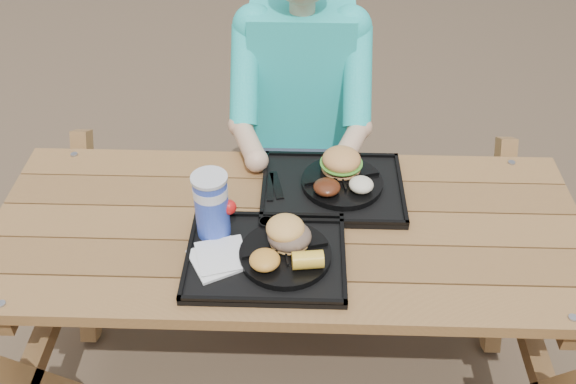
{
  "coord_description": "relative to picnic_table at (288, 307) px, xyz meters",
  "views": [
    {
      "loc": [
        0.04,
        -1.43,
        2.06
      ],
      "look_at": [
        0.0,
        0.0,
        0.88
      ],
      "focal_mm": 40.0,
      "sensor_mm": 36.0,
      "label": 1
    }
  ],
  "objects": [
    {
      "name": "picnic_table",
      "position": [
        0.0,
        0.0,
        0.0
      ],
      "size": [
        1.8,
        1.49,
        0.75
      ],
      "primitive_type": null,
      "color": "#999999",
      "rests_on": "ground"
    },
    {
      "name": "condiment_bbq",
      "position": [
        -0.06,
        -0.04,
        0.41
      ],
      "size": [
        0.05,
        0.05,
        0.03
      ],
      "primitive_type": "cylinder",
      "color": "black",
      "rests_on": "tray_near"
    },
    {
      "name": "tray_far",
      "position": [
        0.14,
        0.16,
        0.39
      ],
      "size": [
        0.45,
        0.35,
        0.02
      ],
      "primitive_type": "cube",
      "color": "black",
      "rests_on": "picnic_table"
    },
    {
      "name": "sandwich",
      "position": [
        0.01,
        -0.12,
        0.48
      ],
      "size": [
        0.12,
        0.12,
        0.12
      ],
      "primitive_type": null,
      "color": "#E6A451",
      "rests_on": "plate_near"
    },
    {
      "name": "condiment_mustard",
      "position": [
        0.01,
        -0.03,
        0.41
      ],
      "size": [
        0.05,
        0.05,
        0.03
      ],
      "primitive_type": "cylinder",
      "color": "gold",
      "rests_on": "tray_near"
    },
    {
      "name": "plate_far",
      "position": [
        0.17,
        0.17,
        0.41
      ],
      "size": [
        0.26,
        0.26,
        0.02
      ],
      "primitive_type": "cylinder",
      "color": "black",
      "rests_on": "tray_far"
    },
    {
      "name": "diner",
      "position": [
        0.03,
        0.68,
        0.27
      ],
      "size": [
        0.48,
        0.84,
        1.28
      ],
      "primitive_type": null,
      "color": "#1BBBBD",
      "rests_on": "ground"
    },
    {
      "name": "potato_salad",
      "position": [
        0.22,
        0.13,
        0.44
      ],
      "size": [
        0.08,
        0.08,
        0.04
      ],
      "primitive_type": "ellipsoid",
      "color": "beige",
      "rests_on": "plate_far"
    },
    {
      "name": "plate_near",
      "position": [
        -0.0,
        -0.16,
        0.41
      ],
      "size": [
        0.26,
        0.26,
        0.02
      ],
      "primitive_type": "cylinder",
      "color": "black",
      "rests_on": "tray_near"
    },
    {
      "name": "soda_cup",
      "position": [
        -0.22,
        -0.06,
        0.49
      ],
      "size": [
        0.1,
        0.1,
        0.2
      ],
      "primitive_type": "cylinder",
      "color": "#1837BB",
      "rests_on": "tray_near"
    },
    {
      "name": "napkin_stack",
      "position": [
        -0.19,
        -0.18,
        0.4
      ],
      "size": [
        0.19,
        0.19,
        0.02
      ],
      "primitive_type": "cube",
      "rotation": [
        0.0,
        0.0,
        0.5
      ],
      "color": "silver",
      "rests_on": "tray_near"
    },
    {
      "name": "ground",
      "position": [
        0.0,
        0.0,
        -0.38
      ],
      "size": [
        60.0,
        60.0,
        0.0
      ],
      "primitive_type": "plane",
      "color": "#999999",
      "rests_on": "ground"
    },
    {
      "name": "corn_cob",
      "position": [
        0.06,
        -0.21,
        0.44
      ],
      "size": [
        0.1,
        0.1,
        0.05
      ],
      "primitive_type": null,
      "rotation": [
        0.0,
        0.0,
        0.13
      ],
      "color": "yellow",
      "rests_on": "plate_near"
    },
    {
      "name": "baked_beans",
      "position": [
        0.12,
        0.11,
        0.43
      ],
      "size": [
        0.09,
        0.09,
        0.04
      ],
      "primitive_type": "ellipsoid",
      "color": "#4D200F",
      "rests_on": "plate_far"
    },
    {
      "name": "burger",
      "position": [
        0.16,
        0.23,
        0.47
      ],
      "size": [
        0.13,
        0.13,
        0.11
      ],
      "primitive_type": null,
      "color": "#D08A49",
      "rests_on": "plate_far"
    },
    {
      "name": "tray_near",
      "position": [
        -0.06,
        -0.15,
        0.39
      ],
      "size": [
        0.45,
        0.35,
        0.02
      ],
      "primitive_type": "cube",
      "color": "black",
      "rests_on": "picnic_table"
    },
    {
      "name": "mac_cheese",
      "position": [
        -0.06,
        -0.21,
        0.44
      ],
      "size": [
        0.09,
        0.09,
        0.04
      ],
      "primitive_type": "ellipsoid",
      "color": "gold",
      "rests_on": "plate_near"
    },
    {
      "name": "cutlery_far",
      "position": [
        -0.04,
        0.16,
        0.4
      ],
      "size": [
        0.05,
        0.14,
        0.01
      ],
      "primitive_type": "cube",
      "rotation": [
        0.0,
        0.0,
        0.22
      ],
      "color": "black",
      "rests_on": "tray_far"
    }
  ]
}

